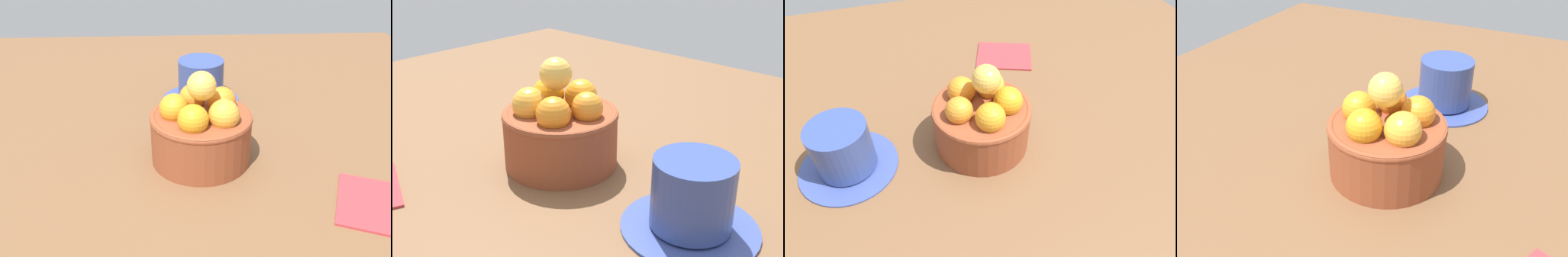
{
  "view_description": "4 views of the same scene",
  "coord_description": "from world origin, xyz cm",
  "views": [
    {
      "loc": [
        -53.38,
        3.47,
        34.81
      ],
      "look_at": [
        1.21,
        0.72,
        4.35
      ],
      "focal_mm": 39.94,
      "sensor_mm": 36.0,
      "label": 1
    },
    {
      "loc": [
        41.05,
        -39.13,
        29.56
      ],
      "look_at": [
        1.6,
        3.24,
        4.3
      ],
      "focal_mm": 45.7,
      "sensor_mm": 36.0,
      "label": 2
    },
    {
      "loc": [
        11.92,
        35.49,
        39.58
      ],
      "look_at": [
        1.2,
        3.02,
        5.99
      ],
      "focal_mm": 32.08,
      "sensor_mm": 36.0,
      "label": 3
    },
    {
      "loc": [
        -38.06,
        -16.66,
        32.56
      ],
      "look_at": [
        1.83,
        2.81,
        4.57
      ],
      "focal_mm": 37.92,
      "sensor_mm": 36.0,
      "label": 4
    }
  ],
  "objects": [
    {
      "name": "ground_plane",
      "position": [
        0.0,
        0.0,
        -1.91
      ],
      "size": [
        121.06,
        108.26,
        3.83
      ],
      "primitive_type": "cube",
      "color": "brown"
    },
    {
      "name": "terracotta_bowl",
      "position": [
        -0.05,
        -0.03,
        4.95
      ],
      "size": [
        14.39,
        14.39,
        13.82
      ],
      "color": "brown",
      "rests_on": "ground_plane"
    },
    {
      "name": "coffee_cup",
      "position": [
        19.85,
        -1.21,
        3.45
      ],
      "size": [
        14.08,
        14.08,
        7.83
      ],
      "color": "#3A4C92",
      "rests_on": "ground_plane"
    },
    {
      "name": "folded_napkin",
      "position": [
        -11.97,
        -21.33,
        0.3
      ],
      "size": [
        13.69,
        12.97,
        0.6
      ],
      "primitive_type": "cube",
      "rotation": [
        0.0,
        0.0,
        -0.38
      ],
      "color": "#B23338",
      "rests_on": "ground_plane"
    }
  ]
}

